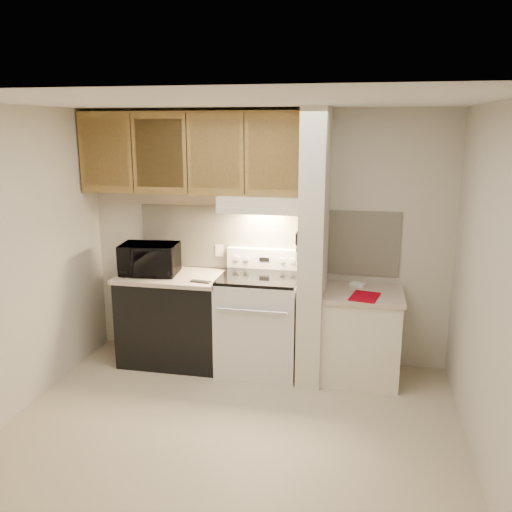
# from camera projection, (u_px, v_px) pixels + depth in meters

# --- Properties ---
(floor) EXTENTS (3.60, 3.60, 0.00)m
(floor) POSITION_uv_depth(u_px,v_px,m) (231.00, 431.00, 4.26)
(floor) COLOR #BAAA8C
(floor) RESTS_ON ground
(ceiling) EXTENTS (3.60, 3.60, 0.00)m
(ceiling) POSITION_uv_depth(u_px,v_px,m) (227.00, 101.00, 3.67)
(ceiling) COLOR white
(ceiling) RESTS_ON wall_back
(wall_back) EXTENTS (3.60, 2.50, 0.02)m
(wall_back) POSITION_uv_depth(u_px,v_px,m) (266.00, 238.00, 5.40)
(wall_back) COLOR beige
(wall_back) RESTS_ON floor
(wall_left) EXTENTS (0.02, 3.00, 2.50)m
(wall_left) POSITION_uv_depth(u_px,v_px,m) (10.00, 266.00, 4.32)
(wall_left) COLOR beige
(wall_left) RESTS_ON floor
(wall_right) EXTENTS (0.02, 3.00, 2.50)m
(wall_right) POSITION_uv_depth(u_px,v_px,m) (490.00, 293.00, 3.62)
(wall_right) COLOR beige
(wall_right) RESTS_ON floor
(backsplash) EXTENTS (2.60, 0.02, 0.63)m
(backsplash) POSITION_uv_depth(u_px,v_px,m) (266.00, 239.00, 5.39)
(backsplash) COLOR beige
(backsplash) RESTS_ON wall_back
(range_body) EXTENTS (0.76, 0.65, 0.92)m
(range_body) POSITION_uv_depth(u_px,v_px,m) (259.00, 324.00, 5.25)
(range_body) COLOR silver
(range_body) RESTS_ON floor
(oven_window) EXTENTS (0.50, 0.01, 0.30)m
(oven_window) POSITION_uv_depth(u_px,v_px,m) (253.00, 332.00, 4.94)
(oven_window) COLOR black
(oven_window) RESTS_ON range_body
(oven_handle) EXTENTS (0.65, 0.02, 0.02)m
(oven_handle) POSITION_uv_depth(u_px,v_px,m) (252.00, 311.00, 4.85)
(oven_handle) COLOR silver
(oven_handle) RESTS_ON range_body
(cooktop) EXTENTS (0.74, 0.64, 0.03)m
(cooktop) POSITION_uv_depth(u_px,v_px,m) (259.00, 277.00, 5.14)
(cooktop) COLOR black
(cooktop) RESTS_ON range_body
(range_backguard) EXTENTS (0.76, 0.08, 0.20)m
(range_backguard) POSITION_uv_depth(u_px,v_px,m) (265.00, 258.00, 5.39)
(range_backguard) COLOR silver
(range_backguard) RESTS_ON range_body
(range_display) EXTENTS (0.10, 0.01, 0.04)m
(range_display) POSITION_uv_depth(u_px,v_px,m) (264.00, 259.00, 5.35)
(range_display) COLOR black
(range_display) RESTS_ON range_backguard
(range_knob_left_outer) EXTENTS (0.05, 0.02, 0.05)m
(range_knob_left_outer) POSITION_uv_depth(u_px,v_px,m) (237.00, 258.00, 5.40)
(range_knob_left_outer) COLOR silver
(range_knob_left_outer) RESTS_ON range_backguard
(range_knob_left_inner) EXTENTS (0.05, 0.02, 0.05)m
(range_knob_left_inner) POSITION_uv_depth(u_px,v_px,m) (246.00, 259.00, 5.38)
(range_knob_left_inner) COLOR silver
(range_knob_left_inner) RESTS_ON range_backguard
(range_knob_right_inner) EXTENTS (0.05, 0.02, 0.05)m
(range_knob_right_inner) POSITION_uv_depth(u_px,v_px,m) (282.00, 260.00, 5.31)
(range_knob_right_inner) COLOR silver
(range_knob_right_inner) RESTS_ON range_backguard
(range_knob_right_outer) EXTENTS (0.05, 0.02, 0.05)m
(range_knob_right_outer) POSITION_uv_depth(u_px,v_px,m) (292.00, 261.00, 5.29)
(range_knob_right_outer) COLOR silver
(range_knob_right_outer) RESTS_ON range_backguard
(dishwasher_front) EXTENTS (1.00, 0.63, 0.87)m
(dishwasher_front) POSITION_uv_depth(u_px,v_px,m) (174.00, 320.00, 5.44)
(dishwasher_front) COLOR black
(dishwasher_front) RESTS_ON floor
(left_countertop) EXTENTS (1.04, 0.67, 0.04)m
(left_countertop) POSITION_uv_depth(u_px,v_px,m) (172.00, 277.00, 5.33)
(left_countertop) COLOR #C3AB95
(left_countertop) RESTS_ON dishwasher_front
(spoon_rest) EXTENTS (0.20, 0.09, 0.01)m
(spoon_rest) POSITION_uv_depth(u_px,v_px,m) (201.00, 282.00, 5.07)
(spoon_rest) COLOR black
(spoon_rest) RESTS_ON left_countertop
(teal_jar) EXTENTS (0.11, 0.11, 0.10)m
(teal_jar) POSITION_uv_depth(u_px,v_px,m) (147.00, 263.00, 5.59)
(teal_jar) COLOR #236A60
(teal_jar) RESTS_ON left_countertop
(outlet) EXTENTS (0.08, 0.01, 0.12)m
(outlet) POSITION_uv_depth(u_px,v_px,m) (219.00, 251.00, 5.50)
(outlet) COLOR silver
(outlet) RESTS_ON backsplash
(microwave) EXTENTS (0.58, 0.43, 0.30)m
(microwave) POSITION_uv_depth(u_px,v_px,m) (150.00, 259.00, 5.32)
(microwave) COLOR black
(microwave) RESTS_ON left_countertop
(partition_pillar) EXTENTS (0.22, 0.70, 2.50)m
(partition_pillar) POSITION_uv_depth(u_px,v_px,m) (314.00, 247.00, 4.96)
(partition_pillar) COLOR beige
(partition_pillar) RESTS_ON floor
(pillar_trim) EXTENTS (0.01, 0.70, 0.04)m
(pillar_trim) POSITION_uv_depth(u_px,v_px,m) (301.00, 242.00, 4.97)
(pillar_trim) COLOR olive
(pillar_trim) RESTS_ON partition_pillar
(knife_strip) EXTENTS (0.02, 0.42, 0.04)m
(knife_strip) POSITION_uv_depth(u_px,v_px,m) (300.00, 241.00, 4.92)
(knife_strip) COLOR black
(knife_strip) RESTS_ON partition_pillar
(knife_blade_a) EXTENTS (0.01, 0.03, 0.16)m
(knife_blade_a) POSITION_uv_depth(u_px,v_px,m) (296.00, 255.00, 4.80)
(knife_blade_a) COLOR silver
(knife_blade_a) RESTS_ON knife_strip
(knife_handle_a) EXTENTS (0.02, 0.02, 0.10)m
(knife_handle_a) POSITION_uv_depth(u_px,v_px,m) (296.00, 239.00, 4.75)
(knife_handle_a) COLOR black
(knife_handle_a) RESTS_ON knife_strip
(knife_blade_b) EXTENTS (0.01, 0.04, 0.18)m
(knife_blade_b) POSITION_uv_depth(u_px,v_px,m) (297.00, 254.00, 4.87)
(knife_blade_b) COLOR silver
(knife_blade_b) RESTS_ON knife_strip
(knife_handle_b) EXTENTS (0.02, 0.02, 0.10)m
(knife_handle_b) POSITION_uv_depth(u_px,v_px,m) (298.00, 237.00, 4.83)
(knife_handle_b) COLOR black
(knife_handle_b) RESTS_ON knife_strip
(knife_blade_c) EXTENTS (0.01, 0.04, 0.20)m
(knife_blade_c) POSITION_uv_depth(u_px,v_px,m) (299.00, 253.00, 4.96)
(knife_blade_c) COLOR silver
(knife_blade_c) RESTS_ON knife_strip
(knife_handle_c) EXTENTS (0.02, 0.02, 0.10)m
(knife_handle_c) POSITION_uv_depth(u_px,v_px,m) (299.00, 235.00, 4.91)
(knife_handle_c) COLOR black
(knife_handle_c) RESTS_ON knife_strip
(knife_blade_d) EXTENTS (0.01, 0.04, 0.16)m
(knife_blade_d) POSITION_uv_depth(u_px,v_px,m) (300.00, 249.00, 5.04)
(knife_blade_d) COLOR silver
(knife_blade_d) RESTS_ON knife_strip
(knife_handle_d) EXTENTS (0.02, 0.02, 0.10)m
(knife_handle_d) POSITION_uv_depth(u_px,v_px,m) (300.00, 233.00, 5.00)
(knife_handle_d) COLOR black
(knife_handle_d) RESTS_ON knife_strip
(knife_blade_e) EXTENTS (0.01, 0.04, 0.18)m
(knife_blade_e) POSITION_uv_depth(u_px,v_px,m) (301.00, 248.00, 5.11)
(knife_blade_e) COLOR silver
(knife_blade_e) RESTS_ON knife_strip
(knife_handle_e) EXTENTS (0.02, 0.02, 0.10)m
(knife_handle_e) POSITION_uv_depth(u_px,v_px,m) (301.00, 232.00, 5.06)
(knife_handle_e) COLOR black
(knife_handle_e) RESTS_ON knife_strip
(oven_mitt) EXTENTS (0.03, 0.09, 0.22)m
(oven_mitt) POSITION_uv_depth(u_px,v_px,m) (302.00, 249.00, 5.17)
(oven_mitt) COLOR gray
(oven_mitt) RESTS_ON partition_pillar
(right_cab_base) EXTENTS (0.70, 0.60, 0.81)m
(right_cab_base) POSITION_uv_depth(u_px,v_px,m) (361.00, 337.00, 5.07)
(right_cab_base) COLOR silver
(right_cab_base) RESTS_ON floor
(right_countertop) EXTENTS (0.74, 0.64, 0.04)m
(right_countertop) POSITION_uv_depth(u_px,v_px,m) (363.00, 294.00, 4.97)
(right_countertop) COLOR #C3AB95
(right_countertop) RESTS_ON right_cab_base
(red_folder) EXTENTS (0.29, 0.35, 0.01)m
(red_folder) POSITION_uv_depth(u_px,v_px,m) (365.00, 297.00, 4.82)
(red_folder) COLOR #940010
(red_folder) RESTS_ON right_countertop
(white_box) EXTENTS (0.16, 0.13, 0.04)m
(white_box) POSITION_uv_depth(u_px,v_px,m) (358.00, 284.00, 5.15)
(white_box) COLOR white
(white_box) RESTS_ON right_countertop
(range_hood) EXTENTS (0.78, 0.44, 0.15)m
(range_hood) POSITION_uv_depth(u_px,v_px,m) (262.00, 203.00, 5.10)
(range_hood) COLOR silver
(range_hood) RESTS_ON upper_cabinets
(hood_lip) EXTENTS (0.78, 0.04, 0.06)m
(hood_lip) POSITION_uv_depth(u_px,v_px,m) (258.00, 211.00, 4.91)
(hood_lip) COLOR silver
(hood_lip) RESTS_ON range_hood
(upper_cabinets) EXTENTS (2.18, 0.33, 0.77)m
(upper_cabinets) POSITION_uv_depth(u_px,v_px,m) (192.00, 153.00, 5.17)
(upper_cabinets) COLOR olive
(upper_cabinets) RESTS_ON wall_back
(cab_door_a) EXTENTS (0.46, 0.01, 0.63)m
(cab_door_a) POSITION_uv_depth(u_px,v_px,m) (105.00, 153.00, 5.17)
(cab_door_a) COLOR olive
(cab_door_a) RESTS_ON upper_cabinets
(cab_gap_a) EXTENTS (0.01, 0.01, 0.73)m
(cab_gap_a) POSITION_uv_depth(u_px,v_px,m) (132.00, 153.00, 5.12)
(cab_gap_a) COLOR black
(cab_gap_a) RESTS_ON upper_cabinets
(cab_door_b) EXTENTS (0.46, 0.01, 0.63)m
(cab_door_b) POSITION_uv_depth(u_px,v_px,m) (159.00, 153.00, 5.07)
(cab_door_b) COLOR olive
(cab_door_b) RESTS_ON upper_cabinets
(cab_gap_b) EXTENTS (0.01, 0.01, 0.73)m
(cab_gap_b) POSITION_uv_depth(u_px,v_px,m) (187.00, 154.00, 5.01)
(cab_gap_b) COLOR black
(cab_gap_b) RESTS_ON upper_cabinets
(cab_door_c) EXTENTS (0.46, 0.01, 0.63)m
(cab_door_c) POSITION_uv_depth(u_px,v_px,m) (215.00, 154.00, 4.96)
(cab_door_c) COLOR olive
(cab_door_c) RESTS_ON upper_cabinets
(cab_gap_c) EXTENTS (0.01, 0.01, 0.73)m
(cab_gap_c) POSITION_uv_depth(u_px,v_px,m) (244.00, 154.00, 4.91)
(cab_gap_c) COLOR black
(cab_gap_c) RESTS_ON upper_cabinets
(cab_door_d) EXTENTS (0.46, 0.01, 0.63)m
(cab_door_d) POSITION_uv_depth(u_px,v_px,m) (274.00, 155.00, 4.86)
(cab_door_d) COLOR olive
(cab_door_d) RESTS_ON upper_cabinets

